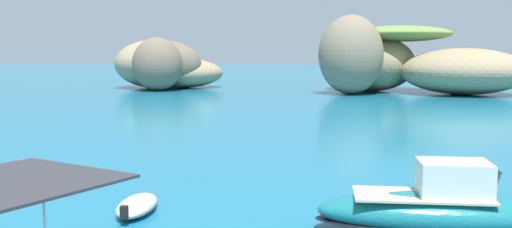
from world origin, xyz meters
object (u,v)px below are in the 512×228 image
at_px(dinghy_tender, 137,205).
at_px(islet_large, 397,62).
at_px(islet_small, 163,66).
at_px(motorboat_teal, 441,209).

bearing_deg(dinghy_tender, islet_large, 72.93).
distance_m(islet_large, dinghy_tender, 54.44).
distance_m(islet_large, islet_small, 29.50).
bearing_deg(dinghy_tender, motorboat_teal, -8.56).
distance_m(islet_small, motorboat_teal, 62.50).
bearing_deg(islet_large, islet_small, 169.68).
height_order(islet_large, dinghy_tender, islet_large).
bearing_deg(islet_small, motorboat_teal, -69.59).
height_order(islet_large, motorboat_teal, islet_large).
relative_size(islet_small, motorboat_teal, 2.54).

